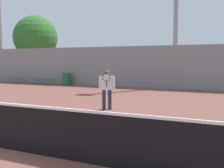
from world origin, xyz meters
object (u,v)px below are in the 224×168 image
at_px(tennis_player, 107,87).
at_px(tree_green_broad, 36,38).
at_px(light_pole_far_right, 0,27).
at_px(trash_bin, 67,79).
at_px(bench_courtside_near, 41,79).
at_px(bench_adjacent_court, 16,78).

xyz_separation_m(tennis_player, tree_green_broad, (-14.27, 13.05, 3.38)).
relative_size(light_pole_far_right, trash_bin, 9.66).
height_order(bench_courtside_near, light_pole_far_right, light_pole_far_right).
xyz_separation_m(tennis_player, bench_courtside_near, (-9.25, 7.60, -0.48)).
bearing_deg(bench_adjacent_court, tennis_player, -32.46).
height_order(bench_adjacent_court, light_pole_far_right, light_pole_far_right).
height_order(tennis_player, tree_green_broad, tree_green_broad).
height_order(bench_courtside_near, trash_bin, trash_bin).
bearing_deg(bench_adjacent_court, light_pole_far_right, 152.10).
distance_m(light_pole_far_right, trash_bin, 9.56).
relative_size(light_pole_far_right, tree_green_broad, 1.36).
xyz_separation_m(tennis_player, bench_adjacent_court, (-11.94, 7.60, -0.48)).
bearing_deg(tennis_player, bench_courtside_near, 118.13).
height_order(bench_adjacent_court, tree_green_broad, tree_green_broad).
bearing_deg(tennis_player, trash_bin, 109.49).
distance_m(tennis_player, bench_adjacent_court, 14.17).
distance_m(bench_courtside_near, bench_adjacent_court, 2.69).
bearing_deg(tree_green_broad, bench_courtside_near, -47.37).
relative_size(tennis_player, trash_bin, 1.67).
bearing_deg(trash_bin, light_pole_far_right, 169.40).
bearing_deg(tree_green_broad, bench_adjacent_court, -66.90).
relative_size(bench_courtside_near, trash_bin, 2.27).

